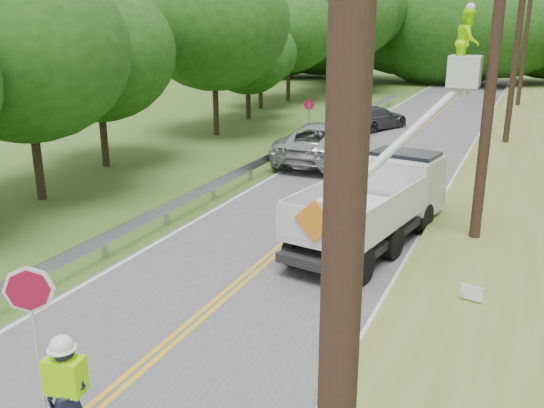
% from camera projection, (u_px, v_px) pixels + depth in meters
% --- Properties ---
extents(ground, '(140.00, 140.00, 0.00)m').
position_uv_depth(ground, '(141.00, 368.00, 10.94)').
color(ground, '#384F17').
rests_on(ground, ground).
extents(road, '(7.20, 96.00, 0.03)m').
position_uv_depth(road, '(354.00, 185.00, 23.14)').
color(road, '#454547').
rests_on(road, ground).
extents(guardrail, '(0.18, 48.00, 0.77)m').
position_uv_depth(guardrail, '(271.00, 157.00, 25.33)').
color(guardrail, '#979A9E').
rests_on(guardrail, ground).
extents(utility_poles, '(1.60, 43.30, 10.00)m').
position_uv_depth(utility_poles, '(510.00, 46.00, 22.26)').
color(utility_poles, black).
rests_on(utility_poles, ground).
extents(treeline_left, '(10.69, 55.83, 11.81)m').
position_uv_depth(treeline_left, '(284.00, 23.00, 41.11)').
color(treeline_left, '#332319').
rests_on(treeline_left, ground).
extents(treeline_horizon, '(58.59, 15.42, 12.45)m').
position_uv_depth(treeline_horizon, '(487.00, 28.00, 57.81)').
color(treeline_horizon, '#19440F').
rests_on(treeline_horizon, ground).
extents(flagger, '(1.12, 0.54, 2.94)m').
position_uv_depth(flagger, '(66.00, 391.00, 8.50)').
color(flagger, '#191E33').
rests_on(flagger, road).
extents(bucket_truck, '(4.12, 6.85, 6.50)m').
position_uv_depth(bucket_truck, '(389.00, 189.00, 17.14)').
color(bucket_truck, black).
rests_on(bucket_truck, road).
extents(suv_silver, '(3.02, 6.54, 1.82)m').
position_uv_depth(suv_silver, '(324.00, 142.00, 26.63)').
color(suv_silver, '#ADB0B4').
rests_on(suv_silver, road).
extents(suv_darkgrey, '(3.57, 5.12, 1.38)m').
position_uv_depth(suv_darkgrey, '(375.00, 118.00, 34.77)').
color(suv_darkgrey, '#3C3F43').
rests_on(suv_darkgrey, road).
extents(stop_sign_permanent, '(0.53, 0.16, 2.55)m').
position_uv_depth(stop_sign_permanent, '(309.00, 117.00, 28.81)').
color(stop_sign_permanent, '#979A9E').
rests_on(stop_sign_permanent, ground).
extents(yard_sign, '(0.47, 0.13, 0.69)m').
position_uv_depth(yard_sign, '(471.00, 294.00, 12.81)').
color(yard_sign, white).
rests_on(yard_sign, ground).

